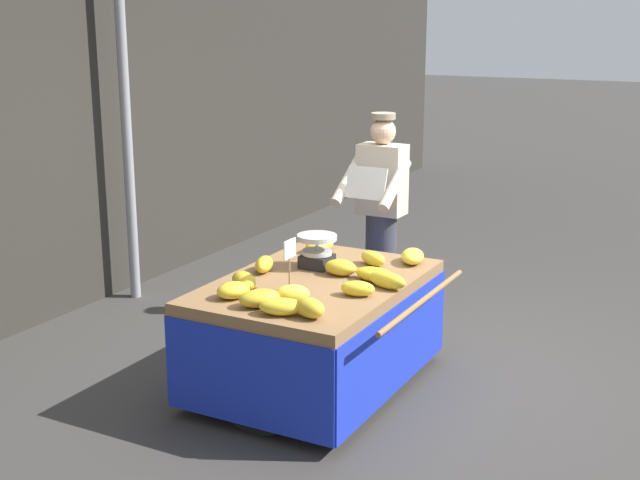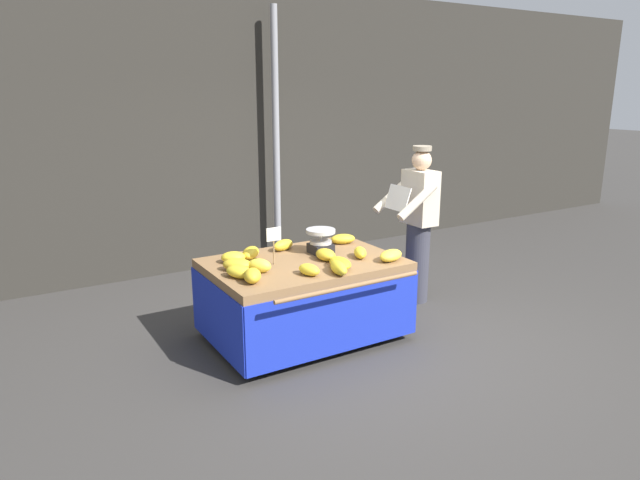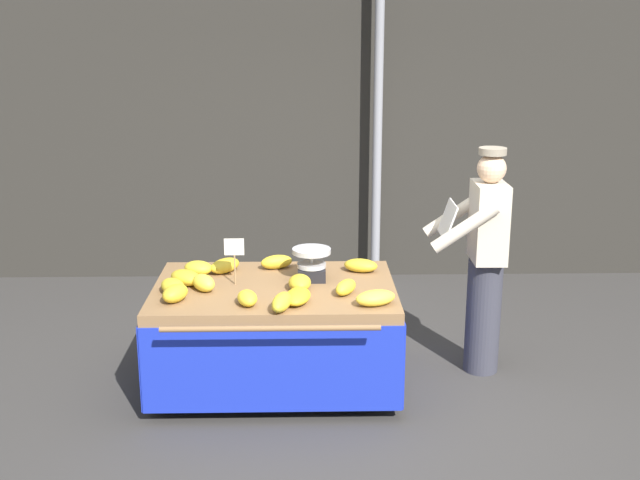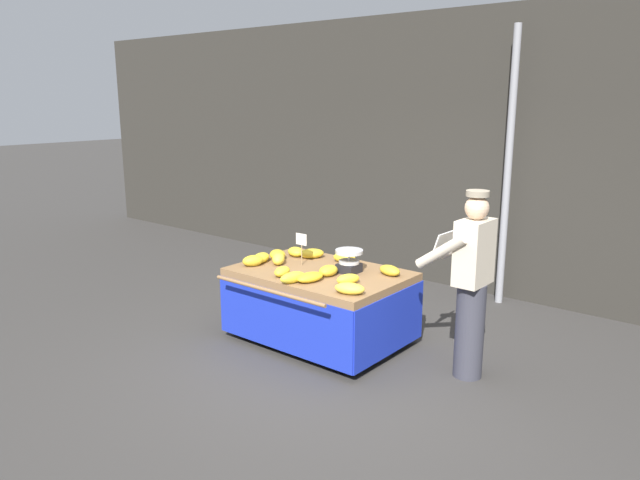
# 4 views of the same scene
# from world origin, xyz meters

# --- Properties ---
(ground_plane) EXTENTS (60.00, 60.00, 0.00)m
(ground_plane) POSITION_xyz_m (0.00, 0.00, 0.00)
(ground_plane) COLOR #383533
(back_wall) EXTENTS (16.00, 0.24, 3.57)m
(back_wall) POSITION_xyz_m (0.00, 3.17, 1.79)
(back_wall) COLOR #2D2B26
(back_wall) RESTS_ON ground
(street_pole) EXTENTS (0.09, 0.09, 3.31)m
(street_pole) POSITION_xyz_m (0.37, 2.82, 1.65)
(street_pole) COLOR gray
(street_pole) RESTS_ON ground
(banana_cart) EXTENTS (1.74, 1.38, 0.77)m
(banana_cart) POSITION_xyz_m (-0.57, 0.45, 0.57)
(banana_cart) COLOR olive
(banana_cart) RESTS_ON ground
(weighing_scale) EXTENTS (0.28, 0.28, 0.23)m
(weighing_scale) POSITION_xyz_m (-0.30, 0.59, 0.88)
(weighing_scale) COLOR black
(weighing_scale) RESTS_ON banana_cart
(price_sign) EXTENTS (0.14, 0.01, 0.34)m
(price_sign) POSITION_xyz_m (-0.85, 0.49, 1.01)
(price_sign) COLOR #997A51
(price_sign) RESTS_ON banana_cart
(banana_bunch_0) EXTENTS (0.27, 0.19, 0.11)m
(banana_bunch_0) POSITION_xyz_m (-0.57, 0.86, 0.82)
(banana_bunch_0) COLOR gold
(banana_bunch_0) RESTS_ON banana_cart
(banana_bunch_1) EXTENTS (0.16, 0.23, 0.11)m
(banana_bunch_1) POSITION_xyz_m (-0.39, 0.36, 0.82)
(banana_bunch_1) COLOR gold
(banana_bunch_1) RESTS_ON banana_cart
(banana_bunch_2) EXTENTS (0.32, 0.25, 0.10)m
(banana_bunch_2) POSITION_xyz_m (0.11, 0.04, 0.82)
(banana_bunch_2) COLOR yellow
(banana_bunch_2) RESTS_ON banana_cart
(banana_bunch_3) EXTENTS (0.20, 0.26, 0.10)m
(banana_bunch_3) POSITION_xyz_m (-0.07, 0.26, 0.82)
(banana_bunch_3) COLOR yellow
(banana_bunch_3) RESTS_ON banana_cart
(banana_bunch_4) EXTENTS (0.29, 0.22, 0.10)m
(banana_bunch_4) POSITION_xyz_m (0.07, 0.77, 0.82)
(banana_bunch_4) COLOR gold
(banana_bunch_4) RESTS_ON banana_cart
(banana_bunch_5) EXTENTS (0.31, 0.30, 0.11)m
(banana_bunch_5) POSITION_xyz_m (-1.21, 0.49, 0.82)
(banana_bunch_5) COLOR gold
(banana_bunch_5) RESTS_ON banana_cart
(banana_bunch_6) EXTENTS (0.23, 0.25, 0.12)m
(banana_bunch_6) POSITION_xyz_m (-1.06, 0.35, 0.83)
(banana_bunch_6) COLOR yellow
(banana_bunch_6) RESTS_ON banana_cart
(banana_bunch_7) EXTENTS (0.22, 0.32, 0.09)m
(banana_bunch_7) POSITION_xyz_m (-0.40, 0.09, 0.81)
(banana_bunch_7) COLOR gold
(banana_bunch_7) RESTS_ON banana_cart
(banana_bunch_8) EXTENTS (0.17, 0.30, 0.11)m
(banana_bunch_8) POSITION_xyz_m (-0.51, -0.04, 0.82)
(banana_bunch_8) COLOR yellow
(banana_bunch_8) RESTS_ON banana_cart
(banana_bunch_9) EXTENTS (0.28, 0.30, 0.11)m
(banana_bunch_9) POSITION_xyz_m (-0.95, 0.77, 0.82)
(banana_bunch_9) COLOR gold
(banana_bunch_9) RESTS_ON banana_cart
(banana_bunch_10) EXTENTS (0.25, 0.31, 0.10)m
(banana_bunch_10) POSITION_xyz_m (-1.27, 0.30, 0.82)
(banana_bunch_10) COLOR yellow
(banana_bunch_10) RESTS_ON banana_cart
(banana_bunch_11) EXTENTS (0.18, 0.24, 0.10)m
(banana_bunch_11) POSITION_xyz_m (-0.74, 0.06, 0.81)
(banana_bunch_11) COLOR yellow
(banana_bunch_11) RESTS_ON banana_cart
(banana_bunch_12) EXTENTS (0.22, 0.26, 0.12)m
(banana_bunch_12) POSITION_xyz_m (-1.23, 0.14, 0.82)
(banana_bunch_12) COLOR gold
(banana_bunch_12) RESTS_ON banana_cart
(banana_bunch_13) EXTENTS (0.27, 0.25, 0.10)m
(banana_bunch_13) POSITION_xyz_m (-1.14, 0.73, 0.82)
(banana_bunch_13) COLOR yellow
(banana_bunch_13) RESTS_ON banana_cart
(vendor_person) EXTENTS (0.59, 0.52, 1.71)m
(vendor_person) POSITION_xyz_m (0.97, 0.67, 0.87)
(vendor_person) COLOR #383842
(vendor_person) RESTS_ON ground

